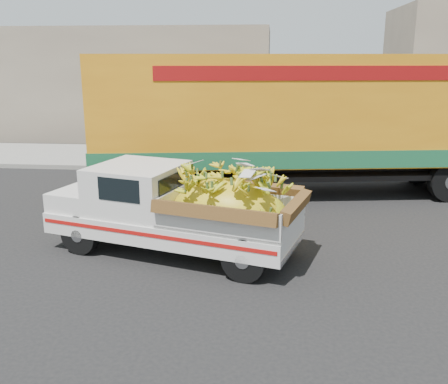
{
  "coord_description": "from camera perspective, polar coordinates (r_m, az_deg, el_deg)",
  "views": [
    {
      "loc": [
        1.18,
        -9.49,
        3.72
      ],
      "look_at": [
        0.29,
        -0.15,
        1.18
      ],
      "focal_mm": 40.0,
      "sensor_mm": 36.0,
      "label": 1
    }
  ],
  "objects": [
    {
      "name": "curb",
      "position": [
        16.68,
        1.25,
        2.53
      ],
      "size": [
        60.0,
        0.25,
        0.15
      ],
      "primitive_type": "cube",
      "color": "gray",
      "rests_on": "ground"
    },
    {
      "name": "building_left",
      "position": [
        25.94,
        -15.64,
        11.91
      ],
      "size": [
        18.0,
        6.0,
        5.0
      ],
      "primitive_type": "cube",
      "color": "gray",
      "rests_on": "ground"
    },
    {
      "name": "semi_trailer",
      "position": [
        13.93,
        10.28,
        8.32
      ],
      "size": [
        12.06,
        4.27,
        3.8
      ],
      "rotation": [
        0.0,
        0.0,
        0.15
      ],
      "color": "black",
      "rests_on": "ground"
    },
    {
      "name": "ground",
      "position": [
        10.26,
        -1.55,
        -6.11
      ],
      "size": [
        100.0,
        100.0,
        0.0
      ],
      "primitive_type": "plane",
      "color": "black",
      "rests_on": "ground"
    },
    {
      "name": "pickup_truck",
      "position": [
        9.53,
        -3.87,
        -2.04
      ],
      "size": [
        5.12,
        3.04,
        1.69
      ],
      "rotation": [
        0.0,
        0.0,
        -0.29
      ],
      "color": "black",
      "rests_on": "ground"
    },
    {
      "name": "sidewalk",
      "position": [
        18.73,
        1.72,
        3.91
      ],
      "size": [
        60.0,
        4.0,
        0.14
      ],
      "primitive_type": "cube",
      "color": "gray",
      "rests_on": "ground"
    }
  ]
}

